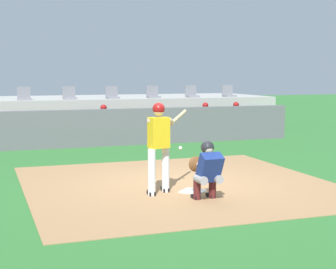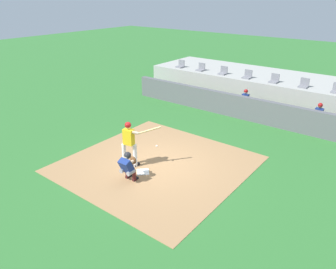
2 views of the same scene
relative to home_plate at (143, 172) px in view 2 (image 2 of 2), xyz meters
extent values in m
plane|color=#2D6B2D|center=(0.00, 0.80, -0.02)|extent=(80.00, 80.00, 0.00)
cube|color=#9E754C|center=(0.00, 0.80, -0.02)|extent=(6.40, 6.40, 0.01)
cube|color=white|center=(0.00, 0.00, 0.00)|extent=(0.62, 0.62, 0.02)
cylinder|color=silver|center=(-0.88, -0.05, 0.44)|extent=(0.15, 0.15, 0.92)
cylinder|color=silver|center=(-0.52, 0.16, 0.44)|extent=(0.15, 0.15, 0.92)
cube|color=gold|center=(-0.70, 0.05, 1.20)|extent=(0.42, 0.30, 0.60)
sphere|color=beige|center=(-0.70, 0.05, 1.63)|extent=(0.21, 0.21, 0.21)
sphere|color=maroon|center=(-0.70, 0.05, 1.66)|extent=(0.24, 0.24, 0.24)
cylinder|color=beige|center=(-0.63, 0.14, 1.41)|extent=(0.57, 0.24, 0.18)
cylinder|color=beige|center=(-0.43, 0.13, 1.41)|extent=(0.23, 0.26, 0.17)
cylinder|color=tan|center=(-0.10, 0.53, 1.45)|extent=(0.59, 0.70, 0.24)
cube|color=black|center=(-0.87, 0.01, 0.02)|extent=(0.14, 0.27, 0.09)
cube|color=black|center=(-0.52, 0.22, 0.02)|extent=(0.14, 0.27, 0.09)
cylinder|color=gray|center=(-0.17, -0.78, 0.40)|extent=(0.17, 0.33, 0.16)
cylinder|color=#4C1919|center=(-0.17, -0.63, 0.19)|extent=(0.14, 0.14, 0.42)
cube|color=black|center=(-0.17, -0.57, 0.02)|extent=(0.12, 0.24, 0.08)
cylinder|color=gray|center=(0.15, -0.76, 0.40)|extent=(0.17, 0.33, 0.16)
cylinder|color=#4C1919|center=(0.15, -0.61, 0.19)|extent=(0.14, 0.14, 0.42)
cube|color=black|center=(0.15, -0.55, 0.02)|extent=(0.12, 0.24, 0.08)
cube|color=navy|center=(0.00, -0.82, 0.62)|extent=(0.42, 0.45, 0.57)
cube|color=#2D2D33|center=(-0.01, -0.70, 0.62)|extent=(0.39, 0.27, 0.45)
sphere|color=beige|center=(-0.01, -0.74, 0.96)|extent=(0.21, 0.21, 0.21)
sphere|color=#232328|center=(-0.01, -0.72, 0.98)|extent=(0.25, 0.25, 0.25)
cylinder|color=beige|center=(-0.05, -0.60, 0.62)|extent=(0.12, 0.45, 0.10)
ellipsoid|color=brown|center=(-0.10, -0.37, 0.62)|extent=(0.28, 0.13, 0.30)
sphere|color=white|center=(0.02, 0.78, 0.77)|extent=(0.07, 0.07, 0.07)
cube|color=#59595E|center=(0.00, 7.30, 0.58)|extent=(13.00, 0.30, 1.20)
cube|color=olive|center=(0.00, 8.30, 0.20)|extent=(11.80, 0.44, 0.45)
cylinder|color=#939399|center=(-0.09, 8.05, 0.47)|extent=(0.15, 0.40, 0.15)
cylinder|color=#939399|center=(-0.09, 7.85, 0.20)|extent=(0.13, 0.13, 0.45)
cube|color=maroon|center=(-0.09, 7.80, 0.02)|extent=(0.11, 0.24, 0.08)
cylinder|color=#939399|center=(0.17, 8.05, 0.47)|extent=(0.15, 0.40, 0.15)
cylinder|color=#939399|center=(0.17, 7.85, 0.20)|extent=(0.13, 0.13, 0.45)
cube|color=maroon|center=(0.17, 7.80, 0.02)|extent=(0.11, 0.24, 0.08)
cube|color=navy|center=(0.04, 8.27, 0.74)|extent=(0.36, 0.22, 0.54)
sphere|color=beige|center=(0.04, 8.27, 1.13)|extent=(0.20, 0.20, 0.20)
sphere|color=maroon|center=(0.04, 8.27, 1.17)|extent=(0.22, 0.22, 0.22)
cylinder|color=beige|center=(-0.16, 8.13, 0.63)|extent=(0.09, 0.41, 0.22)
cylinder|color=beige|center=(0.24, 8.13, 0.63)|extent=(0.09, 0.41, 0.22)
cylinder|color=#939399|center=(3.70, 8.05, 0.47)|extent=(0.15, 0.40, 0.15)
cylinder|color=#939399|center=(3.70, 7.85, 0.20)|extent=(0.13, 0.13, 0.45)
cube|color=maroon|center=(3.70, 7.80, 0.02)|extent=(0.11, 0.24, 0.08)
cylinder|color=#939399|center=(3.96, 8.05, 0.47)|extent=(0.15, 0.40, 0.15)
cylinder|color=#939399|center=(3.96, 7.85, 0.20)|extent=(0.13, 0.13, 0.45)
cube|color=maroon|center=(3.96, 7.80, 0.02)|extent=(0.11, 0.24, 0.08)
cube|color=navy|center=(3.83, 8.27, 0.74)|extent=(0.36, 0.22, 0.54)
sphere|color=#996B4C|center=(3.83, 8.27, 1.13)|extent=(0.20, 0.20, 0.20)
sphere|color=maroon|center=(3.83, 8.27, 1.17)|extent=(0.22, 0.22, 0.22)
cylinder|color=#996B4C|center=(3.63, 8.13, 0.63)|extent=(0.09, 0.41, 0.22)
cylinder|color=#996B4C|center=(4.03, 8.13, 0.63)|extent=(0.09, 0.41, 0.22)
cube|color=#9E9E99|center=(0.00, 11.70, 0.68)|extent=(15.00, 4.40, 1.40)
cube|color=slate|center=(-5.69, 10.10, 1.42)|extent=(0.46, 0.46, 0.08)
cube|color=slate|center=(-5.69, 10.30, 1.66)|extent=(0.46, 0.06, 0.40)
cube|color=slate|center=(-4.06, 10.10, 1.42)|extent=(0.46, 0.46, 0.08)
cube|color=slate|center=(-4.06, 10.30, 1.66)|extent=(0.46, 0.06, 0.40)
cube|color=slate|center=(-2.44, 10.10, 1.42)|extent=(0.46, 0.46, 0.08)
cube|color=slate|center=(-2.44, 10.30, 1.66)|extent=(0.46, 0.06, 0.40)
cube|color=slate|center=(-0.81, 10.10, 1.42)|extent=(0.46, 0.46, 0.08)
cube|color=slate|center=(-0.81, 10.30, 1.66)|extent=(0.46, 0.06, 0.40)
cube|color=slate|center=(0.81, 10.10, 1.42)|extent=(0.46, 0.46, 0.08)
cube|color=slate|center=(0.81, 10.30, 1.66)|extent=(0.46, 0.06, 0.40)
cube|color=slate|center=(2.44, 10.10, 1.42)|extent=(0.46, 0.46, 0.08)
cube|color=slate|center=(2.44, 10.30, 1.66)|extent=(0.46, 0.06, 0.40)
cube|color=slate|center=(4.06, 10.10, 1.42)|extent=(0.46, 0.46, 0.08)
camera|label=1|loc=(-3.95, -9.72, 2.34)|focal=57.25mm
camera|label=2|loc=(7.00, -7.49, 6.03)|focal=34.36mm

